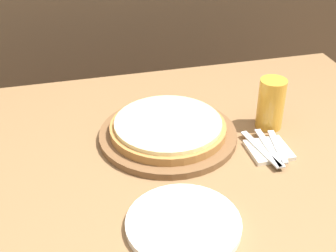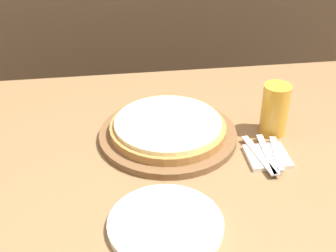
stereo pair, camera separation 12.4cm
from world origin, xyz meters
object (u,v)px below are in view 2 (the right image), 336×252
at_px(pizza_on_board, 168,130).
at_px(dinner_plate, 166,225).
at_px(dinner_knife, 268,154).
at_px(fork, 259,155).
at_px(spoon, 277,153).
at_px(beer_glass, 275,107).

height_order(pizza_on_board, dinner_plate, pizza_on_board).
relative_size(pizza_on_board, dinner_knife, 2.15).
xyz_separation_m(dinner_plate, fork, (0.28, 0.22, 0.01)).
bearing_deg(dinner_plate, spoon, 33.71).
xyz_separation_m(beer_glass, dinner_knife, (-0.05, -0.12, -0.07)).
distance_m(beer_glass, spoon, 0.14).
xyz_separation_m(dinner_plate, spoon, (0.33, 0.22, 0.01)).
distance_m(beer_glass, fork, 0.16).
distance_m(fork, dinner_knife, 0.03).
xyz_separation_m(fork, spoon, (0.05, -0.00, 0.00)).
bearing_deg(pizza_on_board, dinner_knife, -28.35).
height_order(beer_glass, dinner_plate, beer_glass).
xyz_separation_m(pizza_on_board, fork, (0.23, -0.14, -0.01)).
relative_size(pizza_on_board, dinner_plate, 1.52).
bearing_deg(dinner_knife, fork, 180.00).
relative_size(pizza_on_board, beer_glass, 2.57).
height_order(fork, dinner_knife, same).
bearing_deg(fork, dinner_plate, -141.84).
height_order(beer_glass, fork, beer_glass).
height_order(dinner_knife, spoon, same).
xyz_separation_m(beer_glass, spoon, (-0.03, -0.12, -0.07)).
xyz_separation_m(pizza_on_board, spoon, (0.28, -0.14, -0.01)).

